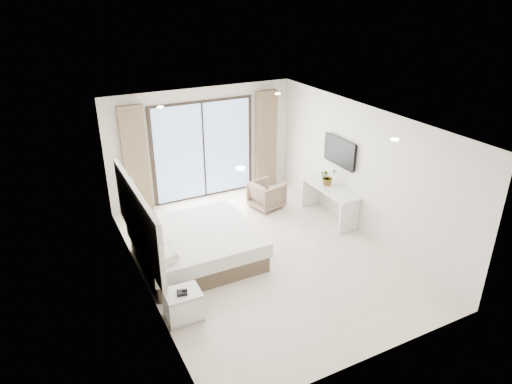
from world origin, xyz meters
TOP-DOWN VIEW (x-y plane):
  - ground at (0.00, 0.00)m, footprint 6.20×6.20m
  - room_shell at (-0.20, 0.80)m, footprint 4.62×6.22m
  - bed at (-1.23, 0.40)m, footprint 2.17×2.06m
  - nightstand at (-1.99, -1.09)m, footprint 0.56×0.47m
  - phone at (-2.01, -1.14)m, footprint 0.18×0.16m
  - console_desk at (2.04, 0.70)m, footprint 0.51×1.63m
  - plant at (2.04, 0.80)m, footprint 0.36×0.40m
  - armchair at (1.06, 1.80)m, footprint 0.77×0.80m

SIDE VIEW (x-z plane):
  - ground at x=0.00m, z-range 0.00..0.00m
  - nightstand at x=-1.99m, z-range 0.00..0.50m
  - bed at x=-1.23m, z-range -0.05..0.69m
  - armchair at x=1.06m, z-range 0.00..0.70m
  - phone at x=-2.01m, z-range 0.51..0.56m
  - console_desk at x=2.04m, z-range 0.18..0.95m
  - plant at x=2.04m, z-range 0.77..1.08m
  - room_shell at x=-0.20m, z-range 0.22..2.94m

